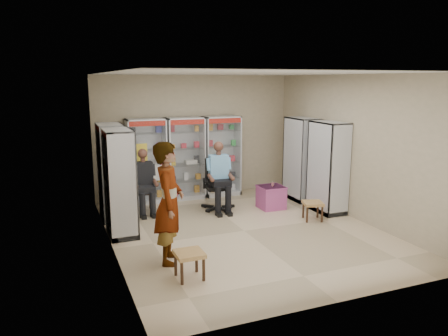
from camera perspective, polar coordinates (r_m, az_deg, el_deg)
name	(u,v)px	position (r m, az deg, el deg)	size (l,w,h in m)	color
floor	(244,231)	(8.58, 2.65, -8.20)	(6.00, 6.00, 0.00)	tan
room_shell	(245,130)	(8.14, 2.78, 4.97)	(5.02, 6.02, 3.01)	tan
cabinet_back_left	(147,161)	(10.46, -10.06, 0.90)	(0.90, 0.50, 2.00)	#A4A6AB
cabinet_back_mid	(185,158)	(10.69, -5.08, 1.25)	(0.90, 0.50, 2.00)	#B8BAC0
cabinet_back_right	(221,156)	(11.00, -0.33, 1.59)	(0.90, 0.50, 2.00)	silver
cabinet_right_far	(301,159)	(10.72, 10.04, 1.15)	(0.50, 0.90, 2.00)	silver
cabinet_right_near	(328,167)	(9.82, 13.41, 0.08)	(0.50, 0.90, 2.00)	#ABACB2
cabinet_left_far	(112,172)	(9.41, -14.43, -0.47)	(0.50, 0.90, 2.00)	silver
cabinet_left_near	(120,183)	(8.35, -13.43, -1.92)	(0.50, 0.90, 2.00)	#A2A4A9
wooden_chair	(143,191)	(9.83, -10.50, -2.97)	(0.42, 0.42, 0.94)	black
seated_customer	(143,183)	(9.73, -10.49, -1.90)	(0.44, 0.60, 1.34)	black
office_chair	(218,185)	(9.81, -0.85, -2.17)	(0.63, 0.63, 1.15)	black
seated_shopkeeper	(218,178)	(9.73, -0.74, -1.34)	(0.48, 0.67, 1.46)	#73B8E4
pink_trunk	(271,197)	(10.02, 6.17, -3.81)	(0.54, 0.52, 0.52)	#9E3F84
tea_glass	(273,184)	(9.97, 6.37, -2.08)	(0.07, 0.07, 0.10)	#4F1C06
woven_stool_a	(313,211)	(9.34, 11.50, -5.52)	(0.39, 0.39, 0.39)	#B3794B
woven_stool_b	(189,265)	(6.61, -4.54, -12.52)	(0.41, 0.41, 0.41)	#976B40
standing_man	(169,203)	(6.96, -7.20, -4.56)	(0.71, 0.47, 1.95)	gray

